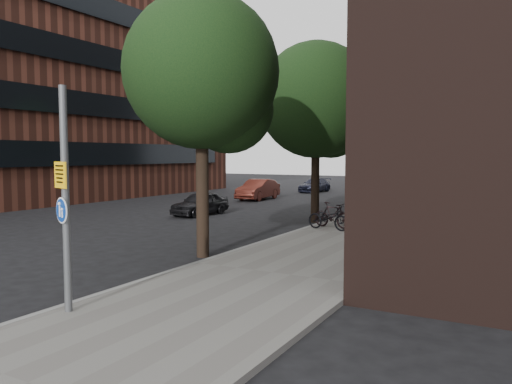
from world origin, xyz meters
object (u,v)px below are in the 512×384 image
Objects in this scene: parked_car_near at (200,203)px; parked_bike_facade_near at (407,224)px; pedestrian at (354,228)px; signpost at (66,199)px.

parked_bike_facade_near is at bearing -10.61° from parked_car_near.
pedestrian is at bearing 157.10° from parked_bike_facade_near.
pedestrian is 0.84× the size of parked_bike_facade_near.
parked_car_near reaches higher than parked_bike_facade_near.
parked_bike_facade_near is at bearing 89.98° from signpost.
parked_car_near is at bearing 61.99° from parked_bike_facade_near.
parked_bike_facade_near is 10.89m from parked_car_near.
signpost is at bearing 54.85° from pedestrian.
pedestrian reaches higher than parked_car_near.
parked_car_near is (-10.54, 2.76, -0.04)m from parked_bike_facade_near.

